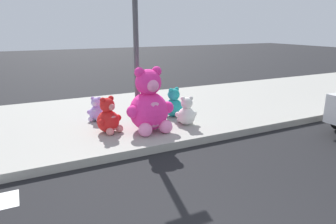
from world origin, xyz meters
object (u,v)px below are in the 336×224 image
(plush_lavender, at_px, (96,111))
(sign_pole, at_px, (136,43))
(plush_teal, at_px, (173,105))
(plush_brown, at_px, (145,106))
(plush_red, at_px, (109,118))
(plush_white, at_px, (186,113))
(plush_pink_large, at_px, (149,106))

(plush_lavender, bearing_deg, sign_pole, -35.99)
(plush_teal, relative_size, plush_brown, 1.36)
(plush_red, relative_size, plush_brown, 1.44)
(plush_red, xyz_separation_m, plush_lavender, (-0.03, 0.89, -0.07))
(plush_lavender, xyz_separation_m, plush_brown, (1.14, -0.05, -0.01))
(sign_pole, xyz_separation_m, plush_teal, (0.91, 0.10, -1.42))
(plush_teal, bearing_deg, plush_lavender, 164.51)
(sign_pole, bearing_deg, plush_white, -32.90)
(plush_red, height_order, plush_white, plush_red)
(plush_pink_large, relative_size, plush_brown, 2.55)
(plush_red, relative_size, plush_white, 1.16)
(plush_pink_large, bearing_deg, plush_teal, 37.72)
(plush_lavender, distance_m, plush_brown, 1.14)
(plush_pink_large, xyz_separation_m, plush_red, (-0.77, 0.26, -0.22))
(plush_red, bearing_deg, plush_teal, 14.31)
(plush_red, height_order, plush_teal, plush_red)
(sign_pole, height_order, plush_brown, sign_pole)
(plush_white, bearing_deg, plush_teal, 87.72)
(plush_teal, distance_m, plush_lavender, 1.75)
(plush_brown, bearing_deg, plush_white, -64.70)
(sign_pole, distance_m, plush_red, 1.62)
(sign_pole, xyz_separation_m, plush_pink_large, (0.02, -0.59, -1.18))
(sign_pole, distance_m, plush_white, 1.79)
(plush_white, bearing_deg, plush_pink_large, -178.85)
(plush_brown, bearing_deg, plush_pink_large, -107.30)
(sign_pole, relative_size, plush_lavender, 5.92)
(plush_teal, bearing_deg, plush_pink_large, -142.28)
(plush_white, bearing_deg, plush_lavender, 145.63)
(plush_teal, relative_size, plush_white, 1.10)
(plush_red, xyz_separation_m, plush_teal, (1.65, 0.42, -0.01))
(plush_teal, bearing_deg, plush_brown, 142.12)
(sign_pole, distance_m, plush_pink_large, 1.32)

